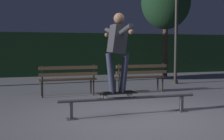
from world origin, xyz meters
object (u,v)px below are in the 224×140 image
at_px(skateboarder, 118,46).
at_px(tree_far_right, 166,3).
at_px(park_bench_leftmost, 68,77).
at_px(park_bench_left_center, 140,75).
at_px(lamp_post_right, 176,16).
at_px(grind_rail, 130,101).
at_px(skateboard, 117,93).

bearing_deg(skateboarder, tree_far_right, 56.31).
relative_size(skateboarder, tree_far_right, 0.34).
distance_m(park_bench_leftmost, park_bench_left_center, 2.15).
bearing_deg(park_bench_leftmost, lamp_post_right, 20.82).
relative_size(park_bench_left_center, lamp_post_right, 0.41).
distance_m(park_bench_left_center, lamp_post_right, 3.26).
height_order(park_bench_leftmost, tree_far_right, tree_far_right).
height_order(skateboarder, park_bench_left_center, skateboarder).
height_order(skateboarder, park_bench_leftmost, skateboarder).
relative_size(park_bench_left_center, tree_far_right, 0.35).
bearing_deg(tree_far_right, grind_rail, -122.14).
bearing_deg(grind_rail, tree_far_right, 57.86).
height_order(grind_rail, lamp_post_right, lamp_post_right).
xyz_separation_m(skateboarder, tree_far_right, (4.39, 6.59, 1.97)).
relative_size(skateboard, park_bench_leftmost, 0.49).
xyz_separation_m(skateboard, park_bench_leftmost, (-0.60, 2.60, 0.09)).
xyz_separation_m(grind_rail, park_bench_left_center, (1.29, 2.60, 0.24)).
xyz_separation_m(skateboard, park_bench_left_center, (1.55, 2.60, 0.09)).
xyz_separation_m(tree_far_right, lamp_post_right, (-0.78, -2.38, -0.87)).
distance_m(skateboard, park_bench_left_center, 3.03).
bearing_deg(tree_far_right, park_bench_leftmost, -141.42).
relative_size(grind_rail, skateboard, 3.63).
bearing_deg(skateboarder, grind_rail, -0.03).
height_order(skateboarder, tree_far_right, tree_far_right).
height_order(tree_far_right, lamp_post_right, tree_far_right).
bearing_deg(park_bench_left_center, lamp_post_right, 37.80).
bearing_deg(lamp_post_right, park_bench_left_center, -142.20).
bearing_deg(park_bench_leftmost, skateboard, -77.05).
xyz_separation_m(skateboarder, park_bench_leftmost, (-0.60, 2.60, -0.85)).
bearing_deg(skateboard, park_bench_leftmost, 102.95).
height_order(skateboarder, lamp_post_right, lamp_post_right).
bearing_deg(park_bench_left_center, tree_far_right, 54.46).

